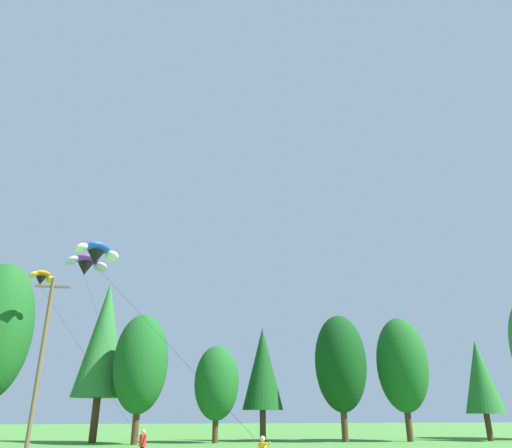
# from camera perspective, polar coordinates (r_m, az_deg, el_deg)

# --- Properties ---
(treeline_tree_e) EXTENTS (4.79, 4.79, 14.51)m
(treeline_tree_e) POSITION_cam_1_polar(r_m,az_deg,el_deg) (48.63, -17.82, -12.97)
(treeline_tree_e) COLOR #472D19
(treeline_tree_e) RESTS_ON ground_plane
(treeline_tree_f) EXTENTS (4.75, 4.75, 10.92)m
(treeline_tree_f) POSITION_cam_1_polar(r_m,az_deg,el_deg) (45.08, -13.70, -15.96)
(treeline_tree_f) COLOR #472D19
(treeline_tree_f) RESTS_ON ground_plane
(treeline_tree_g) EXTENTS (4.06, 4.06, 8.38)m
(treeline_tree_g) POSITION_cam_1_polar(r_m,az_deg,el_deg) (46.04, -4.77, -18.50)
(treeline_tree_g) COLOR #472D19
(treeline_tree_g) RESTS_ON ground_plane
(treeline_tree_h) EXTENTS (3.91, 3.91, 10.50)m
(treeline_tree_h) POSITION_cam_1_polar(r_m,az_deg,el_deg) (48.55, 0.79, -16.95)
(treeline_tree_h) COLOR #472D19
(treeline_tree_h) RESTS_ON ground_plane
(treeline_tree_i) EXTENTS (4.91, 4.91, 11.51)m
(treeline_tree_i) POSITION_cam_1_polar(r_m,az_deg,el_deg) (48.28, 10.15, -16.13)
(treeline_tree_i) COLOR #472D19
(treeline_tree_i) RESTS_ON ground_plane
(treeline_tree_j) EXTENTS (4.88, 4.88, 11.40)m
(treeline_tree_j) POSITION_cam_1_polar(r_m,az_deg,el_deg) (50.33, 17.19, -15.83)
(treeline_tree_j) COLOR #472D19
(treeline_tree_j) RESTS_ON ground_plane
(treeline_tree_k) EXTENTS (3.64, 3.64, 9.27)m
(treeline_tree_k) POSITION_cam_1_polar(r_m,az_deg,el_deg) (53.82, 25.39, -16.26)
(treeline_tree_k) COLOR #472D19
(treeline_tree_k) RESTS_ON ground_plane
(utility_pole) EXTENTS (2.20, 0.26, 10.84)m
(utility_pole) POSITION_cam_1_polar(r_m,az_deg,el_deg) (33.40, -24.48, -14.48)
(utility_pole) COLOR brown
(utility_pole) RESTS_ON ground_plane
(kite_flyer_near) EXTENTS (0.41, 0.60, 1.69)m
(kite_flyer_near) POSITION_cam_1_polar(r_m,az_deg,el_deg) (28.54, -13.50, -24.34)
(kite_flyer_near) COLOR black
(kite_flyer_near) RESTS_ON ground_plane
(parafoil_kite_high_purple) EXTENTS (7.66, 11.60, 13.32)m
(parafoil_kite_high_purple) POSITION_cam_1_polar(r_m,az_deg,el_deg) (40.67, -19.79, -4.54)
(parafoil_kite_high_purple) COLOR purple
(parafoil_kite_mid_blue_white) EXTENTS (11.31, 16.52, 12.99)m
(parafoil_kite_mid_blue_white) POSITION_cam_1_polar(r_m,az_deg,el_deg) (37.59, -18.66, -3.28)
(parafoil_kite_mid_blue_white) COLOR blue
(parafoil_kite_far_orange) EXTENTS (11.00, 14.23, 12.65)m
(parafoil_kite_far_orange) POSITION_cam_1_polar(r_m,az_deg,el_deg) (44.20, -24.41, -5.87)
(parafoil_kite_far_orange) COLOR orange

